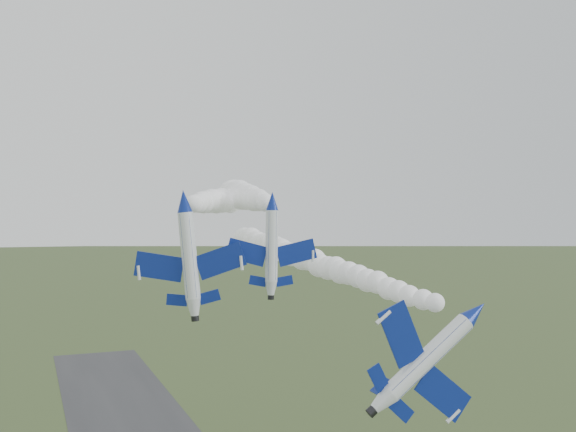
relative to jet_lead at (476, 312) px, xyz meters
name	(u,v)px	position (x,y,z in m)	size (l,w,h in m)	color
jet_lead	(476,312)	(0.00, 0.00, 0.00)	(7.14, 13.84, 9.17)	white
smoke_trail_jet_lead	(305,259)	(2.34, 41.29, 2.13)	(4.47, 74.89, 4.47)	silver
jet_pair_left	(184,201)	(-20.45, 20.39, 9.79)	(11.26, 12.96, 3.39)	white
smoke_trail_jet_pair_left	(219,201)	(-7.89, 51.20, 10.73)	(4.52, 59.03, 4.52)	silver
jet_pair_right	(272,201)	(-10.95, 19.87, 9.88)	(9.80, 11.49, 2.85)	white
smoke_trail_jet_pair_right	(245,197)	(-3.68, 51.13, 11.43)	(5.35, 59.23, 5.35)	silver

